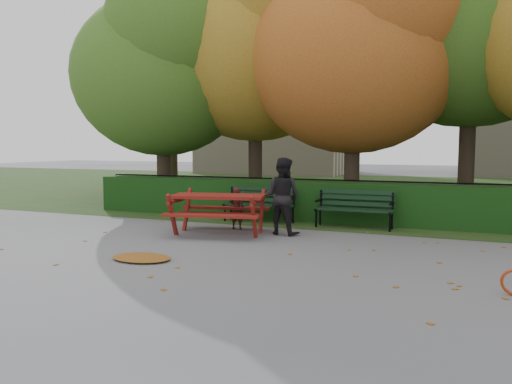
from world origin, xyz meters
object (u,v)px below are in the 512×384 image
at_px(bench_right, 355,206).
at_px(child, 237,208).
at_px(tree_c, 365,38).
at_px(adult, 283,196).
at_px(tree_a, 167,62).
at_px(tree_f, 175,49).
at_px(tree_b, 263,33).
at_px(bench_left, 260,201).
at_px(picnic_table, 218,203).

distance_m(bench_right, child, 2.77).
height_order(tree_c, adult, tree_c).
relative_size(tree_a, adult, 4.48).
bearing_deg(tree_a, child, -39.32).
distance_m(tree_a, tree_f, 4.31).
height_order(tree_f, child, tree_f).
relative_size(tree_b, child, 9.03).
bearing_deg(adult, tree_c, -95.42).
bearing_deg(adult, tree_b, -53.48).
distance_m(tree_a, adult, 7.06).
relative_size(tree_f, child, 9.43).
xyz_separation_m(tree_b, bench_right, (3.54, -3.04, -4.88)).
bearing_deg(tree_b, tree_c, -13.45).
bearing_deg(bench_right, tree_b, 139.33).
xyz_separation_m(tree_b, child, (1.08, -4.30, -4.92)).
distance_m(tree_a, bench_left, 5.89).
bearing_deg(tree_b, picnic_table, -79.09).
distance_m(bench_left, picnic_table, 1.98).
xyz_separation_m(tree_c, child, (-2.20, -3.52, -4.34)).
distance_m(tree_b, bench_right, 6.76).
bearing_deg(picnic_table, child, 68.66).
height_order(tree_c, bench_left, tree_c).
relative_size(tree_a, bench_right, 4.16).
height_order(picnic_table, adult, adult).
distance_m(tree_b, adult, 6.80).
bearing_deg(bench_left, adult, -52.40).
bearing_deg(child, tree_b, -79.50).
bearing_deg(tree_a, tree_f, 117.98).
bearing_deg(child, bench_right, -156.58).
bearing_deg(tree_b, adult, -63.29).
distance_m(tree_b, picnic_table, 6.96).
relative_size(tree_f, bench_left, 5.10).
distance_m(tree_c, picnic_table, 6.36).
relative_size(tree_c, bench_left, 4.44).
xyz_separation_m(tree_c, bench_left, (-2.13, -2.26, -4.30)).
bearing_deg(tree_c, tree_b, 166.55).
relative_size(tree_c, picnic_table, 3.45).
height_order(tree_a, tree_b, tree_b).
xyz_separation_m(child, adult, (1.19, -0.20, 0.35)).
xyz_separation_m(tree_b, tree_c, (3.28, -0.78, -0.58)).
relative_size(tree_b, tree_c, 1.10).
distance_m(tree_a, tree_c, 6.04).
distance_m(tree_f, child, 10.32).
bearing_deg(tree_a, bench_right, -16.61).
xyz_separation_m(tree_f, bench_left, (5.83, -5.54, -5.17)).
height_order(tree_b, child, tree_b).
distance_m(picnic_table, adult, 1.41).
bearing_deg(bench_left, tree_c, 46.64).
height_order(bench_right, adult, adult).
height_order(bench_right, picnic_table, picnic_table).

